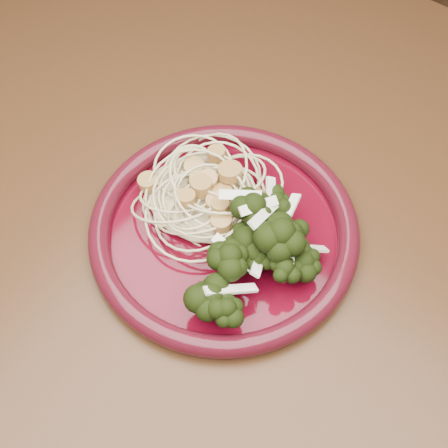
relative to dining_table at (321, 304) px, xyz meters
name	(u,v)px	position (x,y,z in m)	size (l,w,h in m)	color
dining_table	(321,304)	(0.00, 0.00, 0.00)	(1.20, 0.80, 0.75)	#472814
dinner_plate	(224,230)	(-0.10, -0.04, 0.11)	(0.34, 0.34, 0.02)	#4A0411
spaghetti_pile	(203,193)	(-0.14, -0.03, 0.12)	(0.12, 0.10, 0.03)	beige
scallop_cluster	(202,172)	(-0.14, -0.03, 0.15)	(0.11, 0.11, 0.04)	tan
broccoli_pile	(252,261)	(-0.05, -0.06, 0.13)	(0.08, 0.14, 0.05)	black
onion_garnish	(254,243)	(-0.05, -0.06, 0.16)	(0.06, 0.09, 0.05)	white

